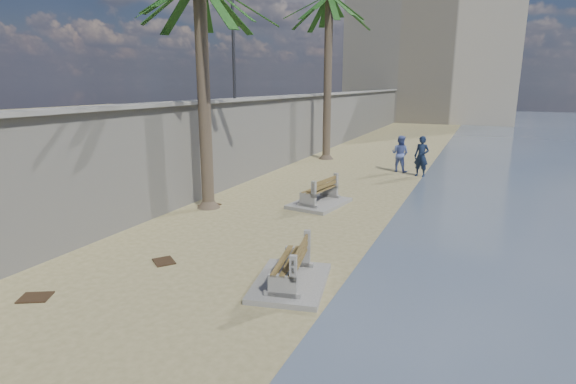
% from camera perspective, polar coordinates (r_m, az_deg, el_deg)
% --- Properties ---
extents(ground_plane, '(140.00, 140.00, 0.00)m').
position_cam_1_polar(ground_plane, '(7.53, -19.73, -21.15)').
color(ground_plane, tan).
extents(seawall, '(0.45, 70.00, 3.50)m').
position_cam_1_polar(seawall, '(26.32, 2.10, 8.24)').
color(seawall, gray).
rests_on(seawall, ground_plane).
extents(wall_cap, '(0.80, 70.00, 0.12)m').
position_cam_1_polar(wall_cap, '(26.21, 2.13, 12.16)').
color(wall_cap, gray).
rests_on(wall_cap, seawall).
extents(end_building, '(18.00, 12.00, 14.00)m').
position_cam_1_polar(end_building, '(56.78, 17.92, 15.78)').
color(end_building, '#B7AA93').
rests_on(end_building, ground_plane).
extents(bench_near, '(1.87, 2.40, 0.90)m').
position_cam_1_polar(bench_near, '(9.65, 0.34, -9.60)').
color(bench_near, gray).
rests_on(bench_near, ground_plane).
extents(bench_far, '(1.87, 2.47, 0.94)m').
position_cam_1_polar(bench_far, '(15.90, 4.02, -0.21)').
color(bench_far, gray).
rests_on(bench_far, ground_plane).
extents(streetlight, '(0.28, 0.28, 5.12)m').
position_cam_1_polar(streetlight, '(19.11, -7.04, 20.85)').
color(streetlight, '#2D2D33').
rests_on(streetlight, wall_cap).
extents(person_a, '(0.89, 0.71, 2.15)m').
position_cam_1_polar(person_a, '(21.62, 16.62, 4.71)').
color(person_a, '#142039').
rests_on(person_a, ground_plane).
extents(person_b, '(1.09, 0.93, 1.97)m').
position_cam_1_polar(person_b, '(22.51, 14.05, 4.97)').
color(person_b, '#5465AD').
rests_on(person_b, ground_plane).
extents(debris_b, '(0.73, 0.68, 0.03)m').
position_cam_1_polar(debris_b, '(10.57, -29.43, -11.57)').
color(debris_b, '#382616').
rests_on(debris_b, ground_plane).
extents(debris_c, '(0.68, 0.77, 0.03)m').
position_cam_1_polar(debris_c, '(16.13, -9.91, -1.64)').
color(debris_c, '#382616').
rests_on(debris_c, ground_plane).
extents(debris_d, '(0.72, 0.69, 0.03)m').
position_cam_1_polar(debris_d, '(11.38, -15.47, -8.48)').
color(debris_d, '#382616').
rests_on(debris_d, ground_plane).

